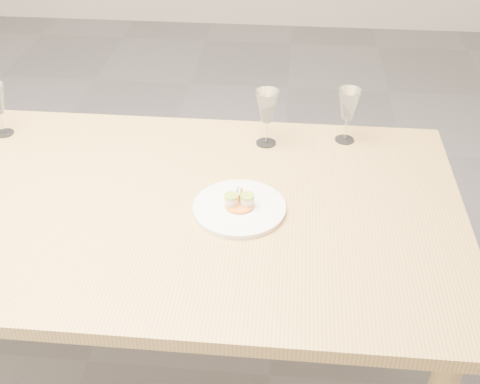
# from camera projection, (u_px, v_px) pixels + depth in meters

# --- Properties ---
(ground) EXTENTS (7.00, 7.00, 0.00)m
(ground) POSITION_uv_depth(u_px,v_px,m) (88.00, 361.00, 2.20)
(ground) COLOR slate
(ground) RESTS_ON ground
(dining_table) EXTENTS (2.40, 1.00, 0.75)m
(dining_table) POSITION_uv_depth(u_px,v_px,m) (54.00, 214.00, 1.80)
(dining_table) COLOR tan
(dining_table) RESTS_ON ground
(dinner_plate) EXTENTS (0.26, 0.26, 0.07)m
(dinner_plate) POSITION_uv_depth(u_px,v_px,m) (239.00, 207.00, 1.69)
(dinner_plate) COLOR white
(dinner_plate) RESTS_ON dining_table
(wine_glass_2) EXTENTS (0.08, 0.08, 0.19)m
(wine_glass_2) POSITION_uv_depth(u_px,v_px,m) (267.00, 108.00, 1.92)
(wine_glass_2) COLOR white
(wine_glass_2) RESTS_ON dining_table
(wine_glass_3) EXTENTS (0.07, 0.07, 0.19)m
(wine_glass_3) POSITION_uv_depth(u_px,v_px,m) (348.00, 106.00, 1.94)
(wine_glass_3) COLOR white
(wine_glass_3) RESTS_ON dining_table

